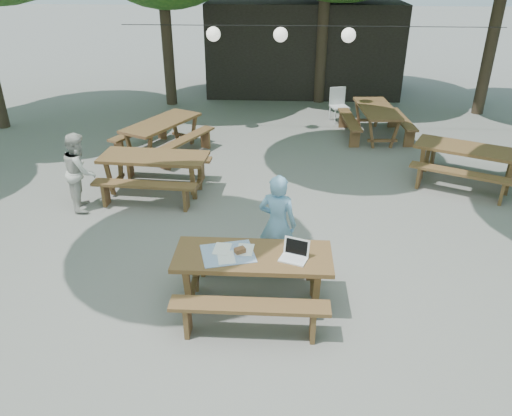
{
  "coord_description": "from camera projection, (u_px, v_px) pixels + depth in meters",
  "views": [
    {
      "loc": [
        -0.09,
        -6.38,
        4.15
      ],
      "look_at": [
        -0.43,
        -0.37,
        1.05
      ],
      "focal_mm": 35.0,
      "sensor_mm": 36.0,
      "label": 1
    }
  ],
  "objects": [
    {
      "name": "picnic_table_far_w",
      "position": [
        163.0,
        137.0,
        11.37
      ],
      "size": [
        2.26,
        2.4,
        0.75
      ],
      "rotation": [
        0.0,
        0.0,
        1.11
      ],
      "color": "brown",
      "rests_on": "ground"
    },
    {
      "name": "tabletop_clutter",
      "position": [
        230.0,
        253.0,
        6.3
      ],
      "size": [
        0.77,
        0.7,
        0.08
      ],
      "color": "#3463B3",
      "rests_on": "main_picnic_table"
    },
    {
      "name": "pavilion",
      "position": [
        303.0,
        46.0,
        16.21
      ],
      "size": [
        6.0,
        3.0,
        2.8
      ],
      "primitive_type": "cube",
      "color": "black",
      "rests_on": "ground"
    },
    {
      "name": "picnic_table_ne",
      "position": [
        466.0,
        165.0,
        9.88
      ],
      "size": [
        2.4,
        2.25,
        0.75
      ],
      "rotation": [
        0.0,
        0.0,
        -0.45
      ],
      "color": "brown",
      "rests_on": "ground"
    },
    {
      "name": "paper_lanterns",
      "position": [
        281.0,
        34.0,
        11.79
      ],
      "size": [
        9.0,
        0.34,
        0.38
      ],
      "color": "black",
      "rests_on": "ground"
    },
    {
      "name": "second_person",
      "position": [
        80.0,
        171.0,
        8.79
      ],
      "size": [
        0.71,
        0.81,
        1.4
      ],
      "primitive_type": "imported",
      "rotation": [
        0.0,
        0.0,
        1.86
      ],
      "color": "beige",
      "rests_on": "ground"
    },
    {
      "name": "woman",
      "position": [
        278.0,
        224.0,
        6.99
      ],
      "size": [
        0.62,
        0.49,
        1.5
      ],
      "primitive_type": "imported",
      "rotation": [
        0.0,
        0.0,
        2.88
      ],
      "color": "#7CB4E2",
      "rests_on": "ground"
    },
    {
      "name": "ground",
      "position": [
        285.0,
        259.0,
        7.56
      ],
      "size": [
        80.0,
        80.0,
        0.0
      ],
      "primitive_type": "plane",
      "color": "#62625E",
      "rests_on": "ground"
    },
    {
      "name": "laptop",
      "position": [
        295.0,
        254.0,
        6.19
      ],
      "size": [
        0.4,
        0.36,
        0.24
      ],
      "rotation": [
        0.0,
        0.0,
        -0.34
      ],
      "color": "white",
      "rests_on": "main_picnic_table"
    },
    {
      "name": "plastic_chair",
      "position": [
        339.0,
        112.0,
        13.58
      ],
      "size": [
        0.55,
        0.55,
        0.9
      ],
      "rotation": [
        0.0,
        0.0,
        0.29
      ],
      "color": "silver",
      "rests_on": "ground"
    },
    {
      "name": "picnic_table_nw",
      "position": [
        155.0,
        173.0,
        9.5
      ],
      "size": [
        2.05,
        1.7,
        0.75
      ],
      "rotation": [
        0.0,
        0.0,
        -0.06
      ],
      "color": "brown",
      "rests_on": "ground"
    },
    {
      "name": "main_picnic_table",
      "position": [
        253.0,
        278.0,
        6.45
      ],
      "size": [
        2.0,
        1.58,
        0.75
      ],
      "color": "brown",
      "rests_on": "ground"
    },
    {
      "name": "picnic_table_far_e",
      "position": [
        375.0,
        122.0,
        12.38
      ],
      "size": [
        1.71,
        2.05,
        0.75
      ],
      "rotation": [
        0.0,
        0.0,
        1.64
      ],
      "color": "brown",
      "rests_on": "ground"
    }
  ]
}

